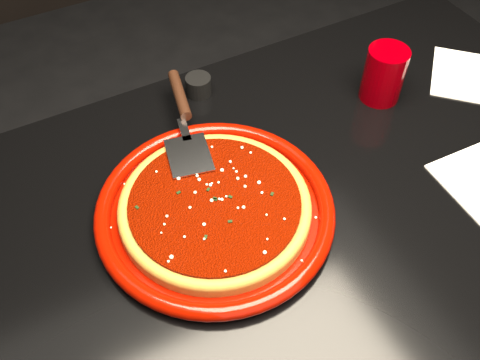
# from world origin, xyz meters

# --- Properties ---
(table) EXTENTS (1.20, 0.80, 0.75)m
(table) POSITION_xyz_m (0.00, 0.00, 0.38)
(table) COLOR black
(table) RESTS_ON floor
(plate) EXTENTS (0.46, 0.46, 0.03)m
(plate) POSITION_xyz_m (-0.15, 0.06, 0.76)
(plate) COLOR #760801
(plate) RESTS_ON table
(pizza_crust) EXTENTS (0.37, 0.37, 0.01)m
(pizza_crust) POSITION_xyz_m (-0.15, 0.06, 0.77)
(pizza_crust) COLOR olive
(pizza_crust) RESTS_ON plate
(pizza_crust_rim) EXTENTS (0.37, 0.37, 0.02)m
(pizza_crust_rim) POSITION_xyz_m (-0.15, 0.06, 0.78)
(pizza_crust_rim) COLOR olive
(pizza_crust_rim) RESTS_ON plate
(pizza_sauce) EXTENTS (0.32, 0.32, 0.01)m
(pizza_sauce) POSITION_xyz_m (-0.15, 0.06, 0.78)
(pizza_sauce) COLOR #6B0C00
(pizza_sauce) RESTS_ON plate
(parmesan_dusting) EXTENTS (0.26, 0.26, 0.01)m
(parmesan_dusting) POSITION_xyz_m (-0.15, 0.06, 0.79)
(parmesan_dusting) COLOR #F5EEC2
(parmesan_dusting) RESTS_ON plate
(basil_flecks) EXTENTS (0.23, 0.23, 0.00)m
(basil_flecks) POSITION_xyz_m (-0.15, 0.06, 0.79)
(basil_flecks) COLOR black
(basil_flecks) RESTS_ON plate
(pizza_server) EXTENTS (0.14, 0.30, 0.02)m
(pizza_server) POSITION_xyz_m (-0.12, 0.23, 0.80)
(pizza_server) COLOR silver
(pizza_server) RESTS_ON plate
(cup) EXTENTS (0.08, 0.08, 0.10)m
(cup) POSITION_xyz_m (0.25, 0.16, 0.80)
(cup) COLOR #810005
(cup) RESTS_ON table
(napkin_b) EXTENTS (0.21, 0.21, 0.00)m
(napkin_b) POSITION_xyz_m (0.45, 0.12, 0.75)
(napkin_b) COLOR white
(napkin_b) RESTS_ON table
(ramekin) EXTENTS (0.05, 0.05, 0.04)m
(ramekin) POSITION_xyz_m (-0.05, 0.33, 0.77)
(ramekin) COLOR black
(ramekin) RESTS_ON table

